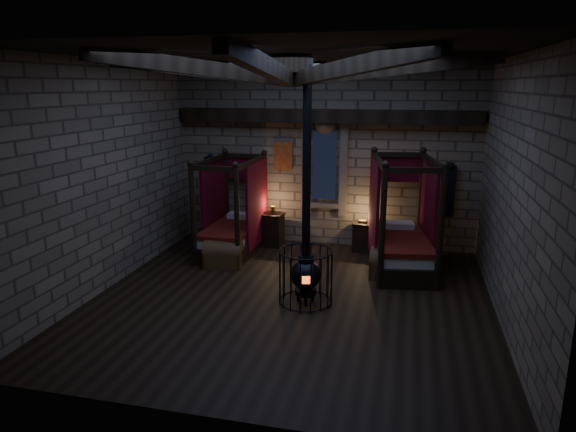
% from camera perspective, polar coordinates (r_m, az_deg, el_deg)
% --- Properties ---
extents(room, '(7.02, 7.02, 4.29)m').
position_cam_1_polar(room, '(8.64, 0.51, 14.42)').
color(room, black).
rests_on(room, ground).
extents(bed_left, '(1.12, 2.08, 2.15)m').
position_cam_1_polar(bed_left, '(11.79, -6.12, -1.48)').
color(bed_left, black).
rests_on(bed_left, ground).
extents(bed_right, '(1.51, 2.37, 2.32)m').
position_cam_1_polar(bed_right, '(10.90, 12.40, -2.85)').
color(bed_right, black).
rests_on(bed_right, ground).
extents(trunk_left, '(0.85, 0.60, 0.58)m').
position_cam_1_polar(trunk_left, '(10.93, -7.20, -4.31)').
color(trunk_left, brown).
rests_on(trunk_left, ground).
extents(trunk_right, '(0.88, 0.60, 0.62)m').
position_cam_1_polar(trunk_right, '(10.41, 11.49, -5.35)').
color(trunk_right, brown).
rests_on(trunk_right, ground).
extents(nightstand_left, '(0.54, 0.52, 0.97)m').
position_cam_1_polar(nightstand_left, '(12.20, -1.69, -1.46)').
color(nightstand_left, black).
rests_on(nightstand_left, ground).
extents(nightstand_right, '(0.46, 0.45, 0.73)m').
position_cam_1_polar(nightstand_right, '(11.94, 8.23, -2.28)').
color(nightstand_right, black).
rests_on(nightstand_right, ground).
extents(stove, '(0.95, 0.95, 4.05)m').
position_cam_1_polar(stove, '(8.98, 1.98, -6.09)').
color(stove, black).
rests_on(stove, ground).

